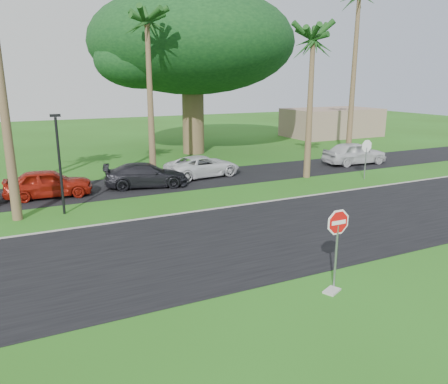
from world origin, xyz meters
TOP-DOWN VIEW (x-y plane):
  - ground at (0.00, 0.00)m, footprint 120.00×120.00m
  - road at (0.00, 2.00)m, footprint 120.00×8.00m
  - parking_strip at (0.00, 12.50)m, footprint 120.00×5.00m
  - curb at (0.00, 6.05)m, footprint 120.00×0.12m
  - stop_sign_near at (0.50, -3.00)m, footprint 1.05×0.07m
  - stop_sign_far at (12.00, 8.00)m, footprint 1.05×0.07m
  - palm_center at (0.00, 14.00)m, footprint 5.00×5.00m
  - palm_right_near at (9.00, 10.00)m, footprint 5.00×5.00m
  - canopy_tree at (6.00, 22.00)m, footprint 16.50×16.50m
  - streetlight_right at (-6.00, 8.50)m, footprint 0.45×0.25m
  - building_far at (24.00, 26.00)m, footprint 10.00×6.00m
  - car_red at (-6.37, 11.95)m, footprint 4.57×2.11m
  - car_dark at (-1.04, 11.94)m, footprint 5.10×2.94m
  - car_minivan at (3.03, 13.03)m, footprint 5.14×2.82m
  - car_pickup at (14.82, 12.09)m, footprint 4.95×2.21m
  - utility_slab at (0.28, -3.18)m, footprint 0.65×0.55m

SIDE VIEW (x-z plane):
  - ground at x=0.00m, z-range 0.00..0.00m
  - road at x=0.00m, z-range 0.00..0.02m
  - parking_strip at x=0.00m, z-range 0.00..0.02m
  - curb at x=0.00m, z-range 0.00..0.06m
  - utility_slab at x=0.28m, z-range 0.00..0.06m
  - car_minivan at x=3.03m, z-range 0.00..1.36m
  - car_dark at x=-1.04m, z-range 0.00..1.39m
  - car_red at x=-6.37m, z-range 0.00..1.52m
  - car_pickup at x=14.82m, z-range 0.00..1.65m
  - building_far at x=24.00m, z-range 0.00..3.00m
  - stop_sign_near at x=0.50m, z-range 0.46..3.09m
  - stop_sign_far at x=12.00m, z-range 0.46..3.09m
  - streetlight_right at x=-6.00m, z-range 0.33..4.97m
  - palm_right_near at x=9.00m, z-range 3.44..12.94m
  - canopy_tree at x=6.00m, z-range 2.39..15.51m
  - palm_center at x=0.00m, z-range 3.91..14.41m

